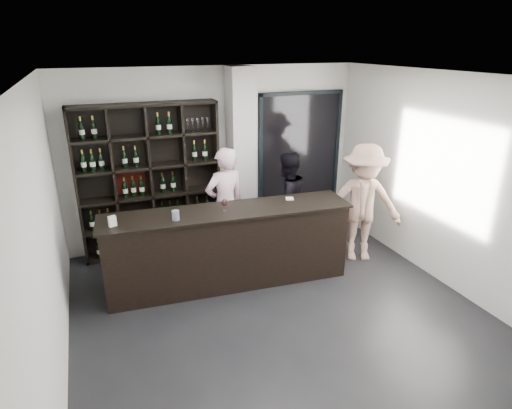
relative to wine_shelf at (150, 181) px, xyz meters
name	(u,v)px	position (x,y,z in m)	size (l,w,h in m)	color
floor	(284,320)	(1.15, -2.57, -1.20)	(5.00, 5.50, 0.01)	black
wine_shelf	(150,181)	(0.00, 0.00, 0.00)	(2.20, 0.35, 2.40)	black
structural_column	(241,158)	(1.50, -0.10, 0.25)	(0.40, 0.40, 2.90)	silver
glass_panel	(300,151)	(2.70, 0.12, 0.20)	(1.60, 0.08, 2.10)	black
tasting_counter	(229,247)	(0.80, -1.47, -0.64)	(3.41, 0.70, 1.12)	black
taster_pink	(225,205)	(1.00, -0.72, -0.30)	(0.66, 0.43, 1.80)	#F6C7D3
taster_black	(287,201)	(2.06, -0.69, -0.39)	(0.79, 0.61, 1.62)	black
customer	(363,204)	(2.95, -1.52, -0.27)	(1.20, 0.69, 1.85)	tan
wine_glass	(224,204)	(0.75, -1.48, 0.02)	(0.08, 0.08, 0.19)	white
spit_cup	(176,215)	(0.07, -1.55, -0.01)	(0.10, 0.10, 0.13)	silver
napkin_stack	(290,199)	(1.76, -1.40, -0.07)	(0.11, 0.11, 0.02)	white
card_stand	(112,221)	(-0.68, -1.46, -0.01)	(0.09, 0.05, 0.14)	white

